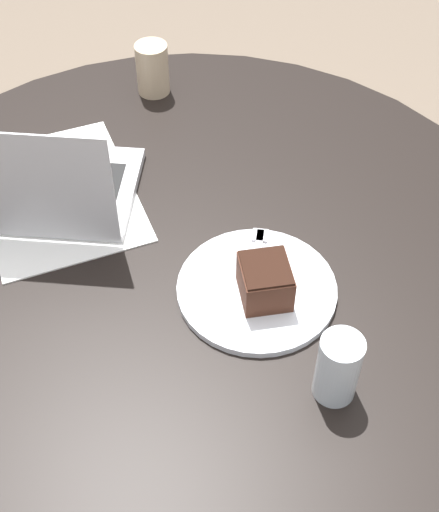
% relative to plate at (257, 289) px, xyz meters
% --- Properties ---
extents(ground_plane, '(12.00, 12.00, 0.00)m').
position_rel_plate_xyz_m(ground_plane, '(-0.08, -0.12, -0.73)').
color(ground_plane, '#6B5B4C').
extents(dining_table, '(1.22, 1.22, 0.72)m').
position_rel_plate_xyz_m(dining_table, '(-0.08, -0.12, -0.14)').
color(dining_table, black).
rests_on(dining_table, ground_plane).
extents(paper_document, '(0.42, 0.37, 0.00)m').
position_rel_plate_xyz_m(paper_document, '(-0.23, -0.35, -0.00)').
color(paper_document, white).
rests_on(paper_document, dining_table).
extents(plate, '(0.26, 0.26, 0.01)m').
position_rel_plate_xyz_m(plate, '(0.00, 0.00, 0.00)').
color(plate, silver).
rests_on(plate, dining_table).
extents(cake_slice, '(0.09, 0.09, 0.07)m').
position_rel_plate_xyz_m(cake_slice, '(0.02, 0.01, 0.04)').
color(cake_slice, '#472619').
rests_on(cake_slice, plate).
extents(fork, '(0.17, 0.04, 0.00)m').
position_rel_plate_xyz_m(fork, '(-0.06, 0.00, 0.01)').
color(fork, silver).
rests_on(fork, plate).
extents(coffee_glass, '(0.07, 0.07, 0.11)m').
position_rel_plate_xyz_m(coffee_glass, '(-0.55, -0.20, 0.05)').
color(coffee_glass, '#C6AD89').
rests_on(coffee_glass, dining_table).
extents(water_glass, '(0.06, 0.06, 0.12)m').
position_rel_plate_xyz_m(water_glass, '(0.18, 0.10, 0.05)').
color(water_glass, silver).
rests_on(water_glass, dining_table).
extents(laptop, '(0.27, 0.32, 0.23)m').
position_rel_plate_xyz_m(laptop, '(-0.20, -0.36, 0.03)').
color(laptop, silver).
rests_on(laptop, dining_table).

